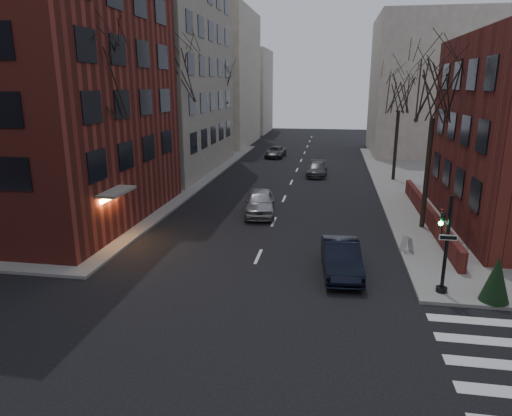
{
  "coord_description": "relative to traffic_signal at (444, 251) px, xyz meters",
  "views": [
    {
      "loc": [
        3.39,
        -8.93,
        8.27
      ],
      "look_at": [
        -0.42,
        13.78,
        2.0
      ],
      "focal_mm": 32.0,
      "sensor_mm": 36.0,
      "label": 1
    }
  ],
  "objects": [
    {
      "name": "car_lane_gray",
      "position": [
        -5.88,
        24.3,
        -1.28
      ],
      "size": [
        1.87,
        4.36,
        1.25
      ],
      "primitive_type": "imported",
      "rotation": [
        0.0,
        0.0,
        -0.03
      ],
      "color": "#3D3D42",
      "rests_on": "ground"
    },
    {
      "name": "tree_left_a",
      "position": [
        -16.74,
        5.01,
        6.56
      ],
      "size": [
        4.18,
        4.18,
        10.26
      ],
      "color": "#2D231C",
      "rests_on": "sidewalk_far_left"
    },
    {
      "name": "car_lane_far",
      "position": [
        -11.1,
        34.87,
        -1.3
      ],
      "size": [
        2.26,
        4.49,
        1.22
      ],
      "primitive_type": "imported",
      "rotation": [
        0.0,
        0.0,
        -0.05
      ],
      "color": "#403F44",
      "rests_on": "ground"
    },
    {
      "name": "streetlamp_far",
      "position": [
        -16.14,
        33.01,
        2.33
      ],
      "size": [
        0.36,
        0.36,
        6.28
      ],
      "color": "black",
      "rests_on": "sidewalk_far_left"
    },
    {
      "name": "low_wall_right",
      "position": [
        1.36,
        10.01,
        -1.26
      ],
      "size": [
        0.35,
        16.0,
        1.0
      ],
      "primitive_type": "cube",
      "color": "maroon",
      "rests_on": "sidewalk_far_right"
    },
    {
      "name": "tree_right_b",
      "position": [
        0.86,
        23.01,
        5.68
      ],
      "size": [
        3.74,
        3.74,
        9.18
      ],
      "color": "#2D231C",
      "rests_on": "sidewalk_far_right"
    },
    {
      "name": "building_distant_la",
      "position": [
        -22.94,
        46.01,
        7.09
      ],
      "size": [
        14.0,
        16.0,
        18.0
      ],
      "primitive_type": "cube",
      "color": "beige",
      "rests_on": "ground"
    },
    {
      "name": "building_left_brick",
      "position": [
        -23.44,
        7.51,
        7.09
      ],
      "size": [
        15.0,
        15.0,
        18.0
      ],
      "primitive_type": "cube",
      "color": "maroon",
      "rests_on": "ground"
    },
    {
      "name": "tree_left_c",
      "position": [
        -16.74,
        31.01,
        6.12
      ],
      "size": [
        3.96,
        3.96,
        9.72
      ],
      "color": "#2D231C",
      "rests_on": "sidewalk_far_left"
    },
    {
      "name": "building_distant_ra",
      "position": [
        7.06,
        41.01,
        6.09
      ],
      "size": [
        14.0,
        14.0,
        16.0
      ],
      "primitive_type": "cube",
      "color": "beige",
      "rests_on": "ground"
    },
    {
      "name": "evergreen_shrub",
      "position": [
        1.88,
        -0.49,
        -0.85
      ],
      "size": [
        1.23,
        1.23,
        1.82
      ],
      "primitive_type": "cone",
      "rotation": [
        0.0,
        0.0,
        0.14
      ],
      "color": "black",
      "rests_on": "sidewalk_far_right"
    },
    {
      "name": "tree_left_b",
      "position": [
        -16.74,
        17.01,
        7.0
      ],
      "size": [
        4.4,
        4.4,
        10.8
      ],
      "color": "#2D231C",
      "rests_on": "sidewalk_far_left"
    },
    {
      "name": "tree_right_a",
      "position": [
        0.86,
        9.01,
        6.12
      ],
      "size": [
        3.96,
        3.96,
        9.72
      ],
      "color": "#2D231C",
      "rests_on": "sidewalk_far_right"
    },
    {
      "name": "car_lane_silver",
      "position": [
        -9.06,
        10.58,
        -1.1
      ],
      "size": [
        2.53,
        4.98,
        1.62
      ],
      "primitive_type": "imported",
      "rotation": [
        0.0,
        0.0,
        0.13
      ],
      "color": "#96979B",
      "rests_on": "ground"
    },
    {
      "name": "streetlamp_near",
      "position": [
        -16.14,
        13.01,
        2.33
      ],
      "size": [
        0.36,
        0.36,
        6.28
      ],
      "color": "black",
      "rests_on": "sidewalk_far_left"
    },
    {
      "name": "traffic_signal",
      "position": [
        0.0,
        0.0,
        0.0
      ],
      "size": [
        0.76,
        0.44,
        4.0
      ],
      "color": "black",
      "rests_on": "sidewalk_far_right"
    },
    {
      "name": "parked_sedan",
      "position": [
        -3.94,
        1.56,
        -1.16
      ],
      "size": [
        1.95,
        4.65,
        1.49
      ],
      "primitive_type": "imported",
      "rotation": [
        0.0,
        0.0,
        0.08
      ],
      "color": "black",
      "rests_on": "ground"
    },
    {
      "name": "building_left_tan",
      "position": [
        -24.94,
        25.01,
        12.09
      ],
      "size": [
        18.0,
        18.0,
        28.0
      ],
      "primitive_type": "cube",
      "color": "#A09584",
      "rests_on": "ground"
    },
    {
      "name": "building_distant_lb",
      "position": [
        -20.94,
        63.01,
        5.09
      ],
      "size": [
        10.0,
        12.0,
        14.0
      ],
      "primitive_type": "cube",
      "color": "beige",
      "rests_on": "ground"
    },
    {
      "name": "sandwich_board",
      "position": [
        -0.64,
        4.53,
        -1.36
      ],
      "size": [
        0.51,
        0.59,
        0.8
      ],
      "primitive_type": "cube",
      "rotation": [
        0.0,
        0.0,
        0.35
      ],
      "color": "silver",
      "rests_on": "sidewalk_far_right"
    }
  ]
}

